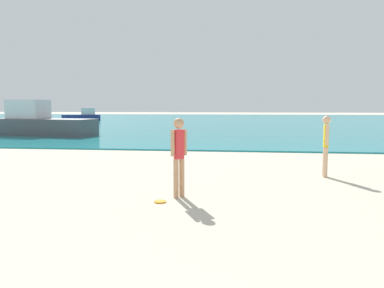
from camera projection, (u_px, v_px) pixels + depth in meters
The scene contains 6 objects.
water at pixel (229, 121), 44.19m from camera, with size 160.00×60.00×0.06m, color teal.
person_standing at pixel (179, 153), 7.20m from camera, with size 0.29×0.26×1.55m.
frisbee at pixel (160, 202), 6.91m from camera, with size 0.22×0.22×0.03m, color orange.
person_distant at pixel (326, 142), 9.31m from camera, with size 0.20×0.35×1.53m.
boat_near at pixel (41, 123), 21.75m from camera, with size 6.32×3.05×2.06m.
boat_far at pixel (83, 116), 43.77m from camera, with size 4.51×2.82×1.46m.
Camera 1 is at (1.02, -0.02, 1.78)m, focal length 35.03 mm.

